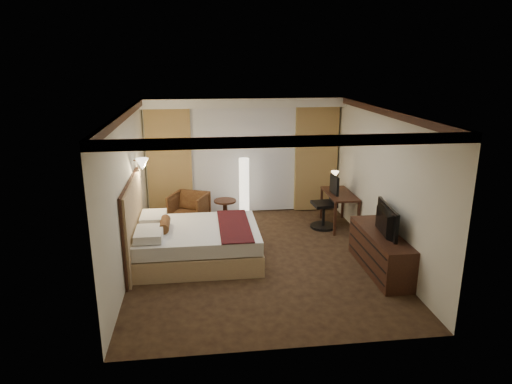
{
  "coord_description": "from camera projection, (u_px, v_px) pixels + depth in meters",
  "views": [
    {
      "loc": [
        -1.01,
        -7.64,
        3.52
      ],
      "look_at": [
        0.0,
        0.4,
        1.15
      ],
      "focal_mm": 32.0,
      "sensor_mm": 36.0,
      "label": 1
    }
  ],
  "objects": [
    {
      "name": "headboard",
      "position": [
        134.0,
        224.0,
        7.97
      ],
      "size": [
        0.12,
        2.01,
        1.5
      ],
      "primitive_type": null,
      "color": "tan",
      "rests_on": "floor"
    },
    {
      "name": "side_table",
      "position": [
        225.0,
        212.0,
        10.08
      ],
      "size": [
        0.49,
        0.49,
        0.54
      ],
      "primitive_type": null,
      "color": "black",
      "rests_on": "floor"
    },
    {
      "name": "desk_lamp",
      "position": [
        335.0,
        180.0,
        10.15
      ],
      "size": [
        0.18,
        0.18,
        0.34
      ],
      "primitive_type": null,
      "color": "#FFD899",
      "rests_on": "desk"
    },
    {
      "name": "curtain_sheer",
      "position": [
        244.0,
        161.0,
        10.58
      ],
      "size": [
        2.48,
        0.04,
        2.45
      ],
      "primitive_type": "cube",
      "color": "silver",
      "rests_on": "back_wall"
    },
    {
      "name": "floor",
      "position": [
        259.0,
        258.0,
        8.39
      ],
      "size": [
        4.5,
        5.5,
        0.01
      ],
      "primitive_type": "cube",
      "color": "black",
      "rests_on": "ground"
    },
    {
      "name": "left_wall",
      "position": [
        128.0,
        192.0,
        7.74
      ],
      "size": [
        0.02,
        5.5,
        2.7
      ],
      "primitive_type": "cube",
      "color": "beige",
      "rests_on": "floor"
    },
    {
      "name": "armchair",
      "position": [
        189.0,
        207.0,
        10.03
      ],
      "size": [
        0.96,
        0.93,
        0.77
      ],
      "primitive_type": "imported",
      "rotation": [
        0.0,
        0.0,
        -0.39
      ],
      "color": "#472315",
      "rests_on": "floor"
    },
    {
      "name": "soffit",
      "position": [
        244.0,
        102.0,
        10.03
      ],
      "size": [
        4.5,
        0.5,
        0.2
      ],
      "primitive_type": "cube",
      "color": "white",
      "rests_on": "ceiling"
    },
    {
      "name": "floor_lamp",
      "position": [
        244.0,
        189.0,
        10.25
      ],
      "size": [
        0.3,
        0.3,
        1.42
      ],
      "primitive_type": null,
      "color": "white",
      "rests_on": "floor"
    },
    {
      "name": "bed",
      "position": [
        198.0,
        243.0,
        8.22
      ],
      "size": [
        2.19,
        1.71,
        0.64
      ],
      "primitive_type": null,
      "color": "white",
      "rests_on": "floor"
    },
    {
      "name": "right_wall",
      "position": [
        382.0,
        183.0,
        8.27
      ],
      "size": [
        0.02,
        5.5,
        2.7
      ],
      "primitive_type": "cube",
      "color": "beige",
      "rests_on": "floor"
    },
    {
      "name": "office_chair",
      "position": [
        324.0,
        202.0,
        9.74
      ],
      "size": [
        0.59,
        0.59,
        1.15
      ],
      "primitive_type": null,
      "rotation": [
        0.0,
        0.0,
        0.07
      ],
      "color": "black",
      "rests_on": "floor"
    },
    {
      "name": "dresser",
      "position": [
        380.0,
        252.0,
        7.8
      ],
      "size": [
        0.5,
        1.79,
        0.7
      ],
      "primitive_type": null,
      "color": "black",
      "rests_on": "floor"
    },
    {
      "name": "back_wall",
      "position": [
        243.0,
        156.0,
        10.62
      ],
      "size": [
        4.5,
        0.02,
        2.7
      ],
      "primitive_type": "cube",
      "color": "beige",
      "rests_on": "floor"
    },
    {
      "name": "television",
      "position": [
        381.0,
        216.0,
        7.62
      ],
      "size": [
        0.68,
        1.07,
        0.13
      ],
      "primitive_type": "imported",
      "rotation": [
        0.0,
        0.0,
        1.47
      ],
      "color": "black",
      "rests_on": "dresser"
    },
    {
      "name": "wall_sconce",
      "position": [
        142.0,
        164.0,
        8.55
      ],
      "size": [
        0.24,
        0.24,
        0.24
      ],
      "primitive_type": null,
      "color": "white",
      "rests_on": "left_wall"
    },
    {
      "name": "ceiling",
      "position": [
        259.0,
        110.0,
        7.63
      ],
      "size": [
        4.5,
        5.5,
        0.01
      ],
      "primitive_type": "cube",
      "color": "white",
      "rests_on": "back_wall"
    },
    {
      "name": "curtain_right_drape",
      "position": [
        316.0,
        159.0,
        10.72
      ],
      "size": [
        1.0,
        0.14,
        2.45
      ],
      "primitive_type": "cube",
      "color": "#A07149",
      "rests_on": "back_wall"
    },
    {
      "name": "curtain_left_drape",
      "position": [
        169.0,
        163.0,
        10.32
      ],
      "size": [
        1.0,
        0.14,
        2.45
      ],
      "primitive_type": "cube",
      "color": "#A07149",
      "rests_on": "back_wall"
    },
    {
      "name": "crown_molding",
      "position": [
        259.0,
        114.0,
        7.64
      ],
      "size": [
        4.5,
        5.5,
        0.12
      ],
      "primitive_type": null,
      "color": "black",
      "rests_on": "ceiling"
    },
    {
      "name": "desk",
      "position": [
        339.0,
        210.0,
        9.89
      ],
      "size": [
        0.55,
        1.16,
        0.75
      ],
      "primitive_type": null,
      "color": "black",
      "rests_on": "floor"
    }
  ]
}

